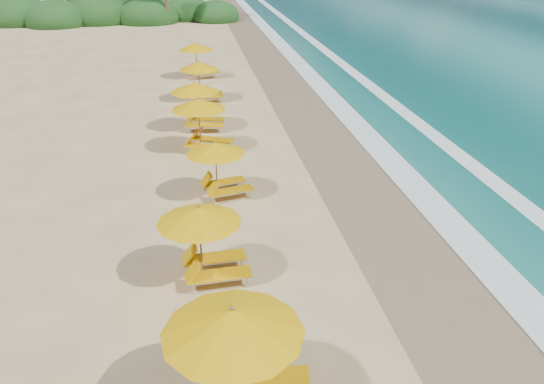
# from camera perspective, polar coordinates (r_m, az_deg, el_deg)

# --- Properties ---
(ground) EXTENTS (160.00, 160.00, 0.00)m
(ground) POSITION_cam_1_polar(r_m,az_deg,el_deg) (16.37, 0.00, -3.79)
(ground) COLOR #D4BA7C
(ground) RESTS_ON ground
(wet_sand) EXTENTS (4.00, 160.00, 0.01)m
(wet_sand) POSITION_cam_1_polar(r_m,az_deg,el_deg) (17.36, 13.17, -2.67)
(wet_sand) COLOR #7C674A
(wet_sand) RESTS_ON ground
(surf_foam) EXTENTS (4.00, 160.00, 0.01)m
(surf_foam) POSITION_cam_1_polar(r_m,az_deg,el_deg) (18.49, 20.99, -1.88)
(surf_foam) COLOR white
(surf_foam) RESTS_ON ground
(station_3) EXTENTS (2.92, 2.75, 2.53)m
(station_3) POSITION_cam_1_polar(r_m,az_deg,el_deg) (9.74, -2.90, -17.30)
(station_3) COLOR olive
(station_3) RESTS_ON ground
(station_4) EXTENTS (2.41, 2.25, 2.16)m
(station_4) POSITION_cam_1_polar(r_m,az_deg,el_deg) (13.53, -7.01, -4.93)
(station_4) COLOR olive
(station_4) RESTS_ON ground
(station_5) EXTENTS (2.49, 2.41, 2.02)m
(station_5) POSITION_cam_1_polar(r_m,az_deg,el_deg) (17.95, -5.54, 2.89)
(station_5) COLOR olive
(station_5) RESTS_ON ground
(station_6) EXTENTS (2.96, 2.93, 2.26)m
(station_6) POSITION_cam_1_polar(r_m,az_deg,el_deg) (22.03, -7.39, 7.54)
(station_6) COLOR olive
(station_6) RESTS_ON ground
(station_7) EXTENTS (2.64, 2.50, 2.25)m
(station_7) POSITION_cam_1_polar(r_m,az_deg,el_deg) (24.69, -7.81, 9.49)
(station_7) COLOR olive
(station_7) RESTS_ON ground
(station_8) EXTENTS (2.35, 2.16, 2.19)m
(station_8) POSITION_cam_1_polar(r_m,az_deg,el_deg) (29.31, -7.46, 12.02)
(station_8) COLOR olive
(station_8) RESTS_ON ground
(station_9) EXTENTS (2.77, 2.69, 2.23)m
(station_9) POSITION_cam_1_polar(r_m,az_deg,el_deg) (34.56, -7.87, 14.11)
(station_9) COLOR olive
(station_9) RESTS_ON ground
(treeline) EXTENTS (25.80, 8.80, 9.74)m
(treeline) POSITION_cam_1_polar(r_m,az_deg,el_deg) (60.50, -17.04, 17.95)
(treeline) COLOR #163D14
(treeline) RESTS_ON ground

